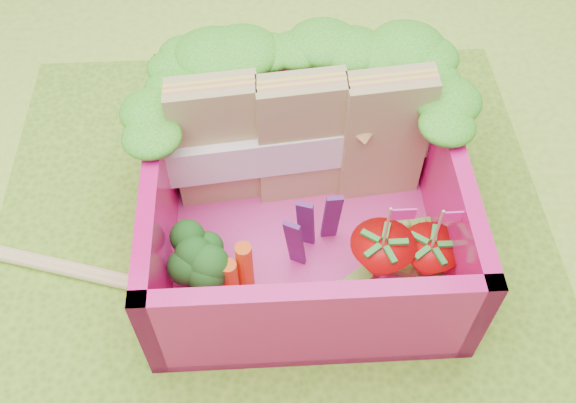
% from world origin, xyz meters
% --- Properties ---
extents(ground, '(14.00, 14.00, 0.00)m').
position_xyz_m(ground, '(0.00, 0.00, 0.00)').
color(ground, '#97BF36').
rests_on(ground, ground).
extents(placemat, '(2.60, 2.60, 0.03)m').
position_xyz_m(placemat, '(0.00, 0.00, 0.01)').
color(placemat, '#5F9521').
rests_on(placemat, ground).
extents(bento_floor, '(1.30, 1.30, 0.05)m').
position_xyz_m(bento_floor, '(0.14, 0.03, 0.06)').
color(bento_floor, '#DE3894').
rests_on(bento_floor, placemat).
extents(bento_box, '(1.30, 1.30, 0.55)m').
position_xyz_m(bento_box, '(0.14, 0.03, 0.31)').
color(bento_box, '#DB126E').
rests_on(bento_box, placemat).
extents(lettuce_ruffle, '(1.43, 0.77, 0.11)m').
position_xyz_m(lettuce_ruffle, '(0.14, 0.51, 0.64)').
color(lettuce_ruffle, '#288217').
rests_on(lettuce_ruffle, bento_box).
extents(sandwich_stack, '(1.22, 0.30, 0.67)m').
position_xyz_m(sandwich_stack, '(0.14, 0.27, 0.41)').
color(sandwich_stack, tan).
rests_on(sandwich_stack, bento_floor).
extents(broccoli, '(0.34, 0.34, 0.25)m').
position_xyz_m(broccoli, '(-0.32, -0.23, 0.26)').
color(broccoli, '#599146').
rests_on(broccoli, bento_floor).
extents(carrot_sticks, '(0.13, 0.12, 0.28)m').
position_xyz_m(carrot_sticks, '(-0.15, -0.27, 0.21)').
color(carrot_sticks, '#FF6015').
rests_on(carrot_sticks, bento_floor).
extents(purple_wedges, '(0.24, 0.16, 0.38)m').
position_xyz_m(purple_wedges, '(0.16, -0.11, 0.27)').
color(purple_wedges, '#541B61').
rests_on(purple_wedges, bento_floor).
extents(strawberry_left, '(0.27, 0.27, 0.51)m').
position_xyz_m(strawberry_left, '(0.44, -0.26, 0.22)').
color(strawberry_left, '#B90B0C').
rests_on(strawberry_left, bento_floor).
extents(strawberry_right, '(0.25, 0.25, 0.49)m').
position_xyz_m(strawberry_right, '(0.64, -0.26, 0.21)').
color(strawberry_right, '#B90B0C').
rests_on(strawberry_right, bento_floor).
extents(snap_peas, '(0.64, 0.47, 0.05)m').
position_xyz_m(snap_peas, '(0.53, -0.20, 0.11)').
color(snap_peas, '#5FB338').
rests_on(snap_peas, bento_floor).
extents(chopsticks, '(2.00, 0.65, 0.04)m').
position_xyz_m(chopsticks, '(-0.89, -0.13, 0.05)').
color(chopsticks, '#E9C180').
rests_on(chopsticks, placemat).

